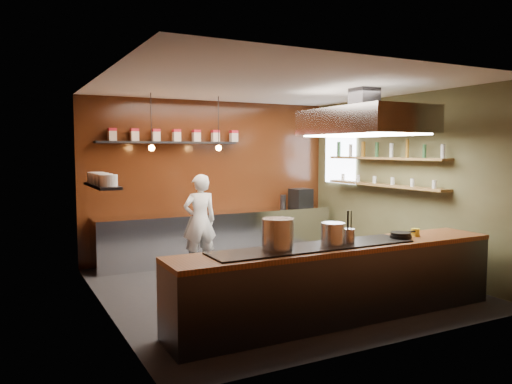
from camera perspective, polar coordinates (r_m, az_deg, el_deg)
floor at (r=7.68m, az=2.29°, el=-10.78°), size 5.00×5.00×0.00m
back_wall at (r=9.67m, az=-5.05°, el=1.45°), size 5.00×0.00×5.00m
left_wall at (r=6.55m, az=-17.00°, el=-0.35°), size 0.00×5.00×5.00m
right_wall at (r=8.93m, az=16.40°, el=1.00°), size 0.00×5.00×5.00m
ceiling at (r=7.46m, az=2.37°, el=12.01°), size 5.00×5.00×0.00m
window_pane at (r=10.18m, az=9.59°, el=3.83°), size 0.00×1.00×1.00m
prep_counter at (r=9.48m, az=-4.24°, el=-5.00°), size 4.60×0.65×0.90m
pass_counter at (r=6.27m, az=9.66°, el=-10.04°), size 4.40×0.72×0.94m
tin_shelf at (r=9.21m, az=-9.96°, el=5.59°), size 2.60×0.26×0.04m
plate_shelf at (r=7.56m, az=-17.20°, el=0.69°), size 0.30×1.40×0.04m
bottle_shelf_upper at (r=9.02m, az=14.41°, el=3.75°), size 0.26×2.80×0.04m
bottle_shelf_lower at (r=9.04m, az=14.34°, el=0.77°), size 0.26×2.80×0.04m
extractor_hood at (r=7.82m, az=12.22°, el=7.93°), size 1.20×2.00×0.72m
pendant_left at (r=8.43m, az=-11.85°, el=5.31°), size 0.10×0.10×0.95m
pendant_right at (r=8.83m, az=-4.30°, el=5.37°), size 0.10×0.10×0.95m
storage_tins at (r=9.26m, az=-9.08°, el=6.41°), size 2.43×0.13×0.22m
plate_stacks at (r=7.55m, az=-17.22°, el=1.45°), size 0.26×1.16×0.16m
bottles at (r=9.02m, az=14.42°, el=4.64°), size 0.06×2.66×0.24m
wine_glasses at (r=9.04m, az=14.35°, el=1.31°), size 0.07×2.37×0.13m
stockpot_large at (r=5.67m, az=2.53°, el=-4.81°), size 0.47×0.47×0.36m
stockpot_small at (r=6.01m, az=8.78°, el=-4.74°), size 0.31×0.31×0.27m
utensil_crock at (r=6.15m, az=10.59°, el=-4.97°), size 0.16×0.16×0.18m
frying_pan at (r=6.71m, az=16.23°, el=-4.75°), size 0.45×0.28×0.07m
butter_jar at (r=7.00m, az=17.76°, el=-4.41°), size 0.15×0.15×0.10m
espresso_machine at (r=10.19m, az=5.13°, el=-0.68°), size 0.41×0.40×0.38m
chef at (r=8.88m, az=-6.43°, el=-3.27°), size 0.61×0.41×1.64m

